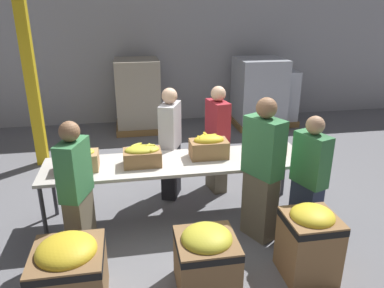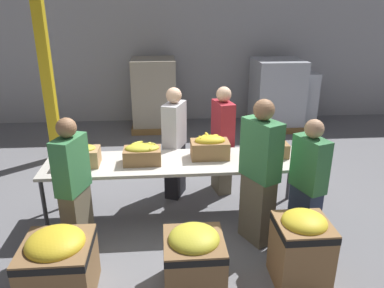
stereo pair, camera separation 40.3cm
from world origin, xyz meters
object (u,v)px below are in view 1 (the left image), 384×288
(donation_bin_0, at_px, (69,271))
(pallet_stack_2, at_px, (138,96))
(banana_box_3, at_px, (269,144))
(donation_bin_2, at_px, (309,240))
(banana_box_2, at_px, (209,146))
(donation_bin_1, at_px, (206,257))
(volunteer_2, at_px, (170,145))
(sorting_table, at_px, (177,165))
(pallet_stack_0, at_px, (275,97))
(volunteer_0, at_px, (217,140))
(support_pillar, at_px, (26,48))
(volunteer_4, at_px, (77,193))
(pallet_stack_1, at_px, (259,93))
(volunteer_1, at_px, (308,181))
(banana_box_0, at_px, (78,159))
(volunteer_3, at_px, (262,171))
(banana_box_1, at_px, (142,155))

(donation_bin_0, xyz_separation_m, pallet_stack_2, (0.85, 5.14, 0.39))
(banana_box_3, distance_m, donation_bin_2, 1.51)
(banana_box_2, relative_size, banana_box_3, 1.26)
(donation_bin_2, bearing_deg, donation_bin_1, 180.00)
(banana_box_3, xyz_separation_m, volunteer_2, (-1.25, 0.54, -0.12))
(sorting_table, xyz_separation_m, banana_box_3, (1.24, 0.08, 0.16))
(banana_box_3, bearing_deg, pallet_stack_0, 66.92)
(pallet_stack_0, bearing_deg, donation_bin_1, -118.00)
(volunteer_0, xyz_separation_m, support_pillar, (-2.80, 1.48, 1.21))
(volunteer_4, height_order, pallet_stack_1, volunteer_4)
(sorting_table, xyz_separation_m, pallet_stack_1, (2.38, 3.67, -0.01))
(volunteer_1, relative_size, donation_bin_0, 2.17)
(volunteer_2, bearing_deg, volunteer_1, 69.19)
(support_pillar, bearing_deg, banana_box_2, -39.68)
(banana_box_0, bearing_deg, donation_bin_0, -89.99)
(volunteer_1, relative_size, volunteer_4, 0.97)
(pallet_stack_0, height_order, pallet_stack_1, pallet_stack_1)
(banana_box_0, xyz_separation_m, volunteer_4, (0.03, -0.57, -0.15))
(sorting_table, height_order, pallet_stack_0, pallet_stack_0)
(banana_box_0, height_order, volunteer_1, volunteer_1)
(volunteer_0, distance_m, donation_bin_2, 2.13)
(banana_box_2, xyz_separation_m, volunteer_3, (0.49, -0.66, -0.09))
(sorting_table, bearing_deg, support_pillar, 134.22)
(banana_box_1, height_order, volunteer_3, volunteer_3)
(banana_box_2, height_order, donation_bin_0, banana_box_2)
(pallet_stack_0, distance_m, pallet_stack_2, 3.14)
(volunteer_2, height_order, pallet_stack_2, volunteer_2)
(banana_box_3, height_order, pallet_stack_2, pallet_stack_2)
(banana_box_1, xyz_separation_m, volunteer_1, (1.86, -0.69, -0.17))
(banana_box_1, xyz_separation_m, pallet_stack_1, (2.81, 3.71, -0.19))
(donation_bin_0, distance_m, pallet_stack_0, 6.46)
(volunteer_4, bearing_deg, donation_bin_1, -102.06)
(volunteer_1, relative_size, pallet_stack_1, 1.01)
(banana_box_1, distance_m, support_pillar, 2.97)
(support_pillar, bearing_deg, banana_box_0, -67.46)
(banana_box_2, height_order, pallet_stack_1, pallet_stack_1)
(volunteer_1, bearing_deg, donation_bin_1, 95.55)
(support_pillar, bearing_deg, banana_box_1, -52.70)
(banana_box_3, relative_size, support_pillar, 0.10)
(sorting_table, relative_size, volunteer_1, 2.16)
(banana_box_1, xyz_separation_m, donation_bin_0, (-0.76, -1.32, -0.56))
(donation_bin_1, bearing_deg, donation_bin_2, 0.00)
(volunteer_1, bearing_deg, banana_box_2, 31.91)
(banana_box_2, xyz_separation_m, volunteer_2, (-0.43, 0.54, -0.15))
(banana_box_3, relative_size, volunteer_2, 0.24)
(pallet_stack_0, height_order, pallet_stack_2, pallet_stack_2)
(banana_box_0, height_order, donation_bin_0, banana_box_0)
(donation_bin_2, height_order, support_pillar, support_pillar)
(volunteer_0, bearing_deg, pallet_stack_0, 134.01)
(volunteer_4, bearing_deg, banana_box_2, -48.35)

